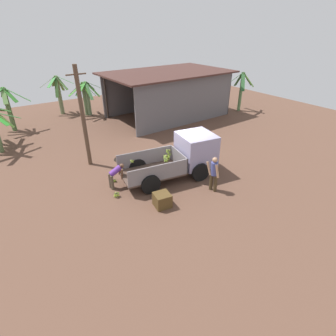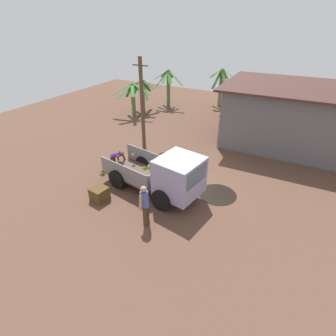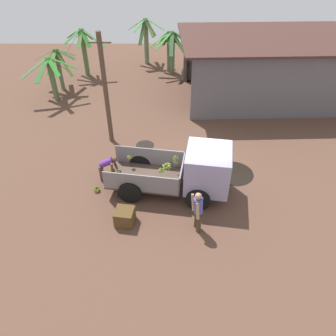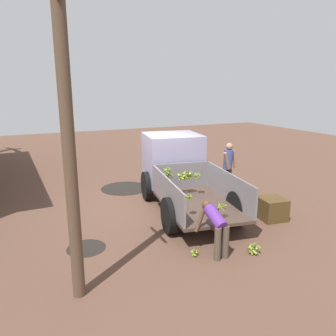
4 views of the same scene
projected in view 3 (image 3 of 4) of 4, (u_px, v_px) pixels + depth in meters
ground at (195, 179)px, 13.92m from camera, size 36.00×36.00×0.00m
mud_patch_0 at (234, 173)px, 14.22m from camera, size 1.71×1.71×0.01m
mud_patch_1 at (145, 145)px, 15.92m from camera, size 0.88×0.88×0.01m
cargo_truck at (196, 171)px, 12.61m from camera, size 4.95×2.60×2.07m
warehouse_shed at (276, 55)px, 18.48m from camera, size 10.02×6.45×3.56m
utility_pole at (106, 91)px, 14.63m from camera, size 0.96×0.21×5.21m
banana_palm_0 at (146, 40)px, 23.38m from camera, size 2.61×2.36×3.16m
banana_palm_2 at (169, 50)px, 22.30m from camera, size 1.94×2.45×2.73m
banana_palm_3 at (84, 51)px, 21.66m from camera, size 2.79×1.92×3.08m
banana_palm_4 at (52, 77)px, 18.97m from camera, size 3.07×2.72×2.54m
banana_palm_5 at (172, 51)px, 22.23m from camera, size 2.82×2.33×2.76m
banana_palm_6 at (59, 67)px, 20.02m from camera, size 2.58×2.57×2.54m
person_foreground_visitor at (198, 210)px, 11.16m from camera, size 0.46×0.69×1.72m
person_worker_loading at (106, 166)px, 13.52m from camera, size 0.79×0.59×1.12m
banana_bunch_on_ground_0 at (112, 170)px, 14.25m from camera, size 0.19×0.19×0.16m
banana_bunch_on_ground_1 at (96, 189)px, 13.26m from camera, size 0.28×0.27×0.22m
wooden_crate_0 at (125, 217)px, 11.81m from camera, size 0.75×0.75×0.60m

